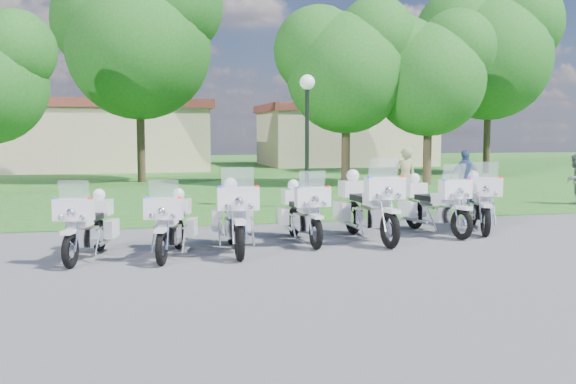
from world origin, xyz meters
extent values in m
plane|color=#57575C|center=(0.00, 0.00, 0.00)|extent=(100.00, 100.00, 0.00)
cube|color=#215C1D|center=(0.00, 27.00, 0.00)|extent=(100.00, 48.00, 0.01)
torus|color=black|center=(-4.36, -1.24, 0.30)|extent=(0.27, 0.62, 0.61)
torus|color=black|center=(-3.96, 0.24, 0.30)|extent=(0.27, 0.62, 0.61)
cube|color=silver|center=(-4.37, -1.26, 0.61)|extent=(0.26, 0.43, 0.06)
cube|color=silver|center=(-4.31, -1.04, 0.95)|extent=(0.68, 0.38, 0.36)
cube|color=silver|center=(-4.29, -0.99, 1.27)|extent=(0.52, 0.24, 0.34)
sphere|color=red|center=(-4.04, -1.17, 1.12)|extent=(0.08, 0.08, 0.08)
sphere|color=#1426E5|center=(-4.60, -1.02, 1.12)|extent=(0.08, 0.08, 0.08)
cube|color=silver|center=(-4.16, -0.48, 0.41)|extent=(0.43, 0.57, 0.31)
cube|color=silver|center=(-4.21, -0.69, 0.72)|extent=(0.40, 0.53, 0.20)
cube|color=black|center=(-4.09, -0.22, 0.71)|extent=(0.44, 0.62, 0.11)
cube|color=silver|center=(-3.74, 0.04, 0.45)|extent=(0.28, 0.50, 0.33)
cube|color=silver|center=(-4.26, 0.18, 0.45)|extent=(0.28, 0.50, 0.33)
cube|color=silver|center=(-3.96, 0.27, 0.83)|extent=(0.51, 0.46, 0.29)
sphere|color=silver|center=(-3.96, 0.27, 1.07)|extent=(0.24, 0.24, 0.24)
torus|color=black|center=(-2.89, -1.38, 0.30)|extent=(0.27, 0.61, 0.60)
torus|color=black|center=(-2.50, 0.10, 0.30)|extent=(0.27, 0.61, 0.60)
cube|color=silver|center=(-2.90, -1.40, 0.61)|extent=(0.26, 0.42, 0.06)
cube|color=silver|center=(-2.84, -1.18, 0.94)|extent=(0.68, 0.37, 0.36)
cube|color=silver|center=(-2.83, -1.13, 1.26)|extent=(0.51, 0.23, 0.34)
sphere|color=red|center=(-2.58, -1.30, 1.11)|extent=(0.08, 0.08, 0.08)
sphere|color=#1426E5|center=(-3.13, -1.16, 1.11)|extent=(0.08, 0.08, 0.08)
cube|color=silver|center=(-2.69, -0.62, 0.40)|extent=(0.42, 0.56, 0.31)
cube|color=silver|center=(-2.75, -0.83, 0.72)|extent=(0.40, 0.53, 0.20)
cube|color=black|center=(-2.62, -0.36, 0.70)|extent=(0.44, 0.62, 0.11)
cube|color=silver|center=(-2.28, -0.10, 0.45)|extent=(0.28, 0.49, 0.32)
cube|color=silver|center=(-2.80, 0.04, 0.45)|extent=(0.28, 0.49, 0.32)
cube|color=silver|center=(-2.50, 0.13, 0.83)|extent=(0.51, 0.46, 0.29)
sphere|color=silver|center=(-2.50, 0.13, 1.06)|extent=(0.23, 0.23, 0.23)
torus|color=black|center=(-1.56, -1.31, 0.34)|extent=(0.18, 0.69, 0.68)
torus|color=black|center=(-1.44, 0.43, 0.34)|extent=(0.18, 0.69, 0.68)
cube|color=silver|center=(-1.56, -1.33, 0.69)|extent=(0.21, 0.46, 0.07)
cube|color=silver|center=(-1.54, -1.07, 1.07)|extent=(0.75, 0.29, 0.41)
cube|color=silver|center=(-1.54, -1.01, 1.43)|extent=(0.58, 0.16, 0.38)
sphere|color=red|center=(-1.22, -1.15, 1.27)|extent=(0.09, 0.09, 0.09)
sphere|color=#1426E5|center=(-1.87, -1.11, 1.27)|extent=(0.09, 0.09, 0.09)
cube|color=silver|center=(-1.50, -0.42, 0.46)|extent=(0.38, 0.59, 0.35)
cube|color=silver|center=(-1.51, -0.66, 0.82)|extent=(0.36, 0.55, 0.22)
cube|color=black|center=(-1.48, -0.11, 0.80)|extent=(0.39, 0.65, 0.12)
cube|color=silver|center=(-1.15, 0.25, 0.51)|extent=(0.22, 0.54, 0.37)
cube|color=silver|center=(-1.76, 0.29, 0.51)|extent=(0.22, 0.54, 0.37)
cube|color=silver|center=(-1.44, 0.46, 0.94)|extent=(0.52, 0.44, 0.33)
sphere|color=silver|center=(-1.44, 0.46, 1.20)|extent=(0.27, 0.27, 0.27)
torus|color=black|center=(0.04, -0.54, 0.31)|extent=(0.14, 0.63, 0.63)
torus|color=black|center=(0.01, 1.06, 0.31)|extent=(0.14, 0.63, 0.63)
cube|color=silver|center=(0.04, -0.56, 0.64)|extent=(0.18, 0.42, 0.07)
cube|color=silver|center=(0.04, -0.33, 0.99)|extent=(0.68, 0.24, 0.38)
cube|color=silver|center=(0.04, -0.27, 1.32)|extent=(0.53, 0.13, 0.35)
sphere|color=red|center=(0.34, -0.38, 1.17)|extent=(0.08, 0.08, 0.08)
sphere|color=#1426E5|center=(-0.26, -0.39, 1.17)|extent=(0.08, 0.08, 0.08)
cube|color=silver|center=(0.03, 0.27, 0.42)|extent=(0.33, 0.53, 0.32)
cube|color=silver|center=(0.03, 0.05, 0.75)|extent=(0.31, 0.50, 0.21)
cube|color=black|center=(0.02, 0.56, 0.73)|extent=(0.33, 0.59, 0.11)
cube|color=silver|center=(0.29, 0.92, 0.47)|extent=(0.18, 0.49, 0.34)
cube|color=silver|center=(-0.27, 0.91, 0.47)|extent=(0.18, 0.49, 0.34)
cube|color=silver|center=(0.01, 1.08, 0.87)|extent=(0.46, 0.39, 0.30)
sphere|color=silver|center=(0.01, 1.08, 1.11)|extent=(0.24, 0.24, 0.24)
torus|color=black|center=(1.46, -0.78, 0.36)|extent=(0.18, 0.74, 0.73)
torus|color=black|center=(1.36, 1.07, 0.36)|extent=(0.18, 0.74, 0.73)
cube|color=silver|center=(1.46, -0.80, 0.74)|extent=(0.22, 0.49, 0.08)
cube|color=silver|center=(1.44, -0.53, 1.15)|extent=(0.80, 0.30, 0.44)
cube|color=silver|center=(1.44, -0.47, 1.53)|extent=(0.62, 0.16, 0.41)
sphere|color=red|center=(1.80, -0.58, 1.35)|extent=(0.10, 0.10, 0.10)
sphere|color=#1426E5|center=(1.10, -0.61, 1.35)|extent=(0.10, 0.10, 0.10)
cube|color=silver|center=(1.41, 0.17, 0.49)|extent=(0.40, 0.63, 0.37)
cube|color=silver|center=(1.42, -0.09, 0.87)|extent=(0.38, 0.59, 0.24)
cube|color=black|center=(1.39, 0.49, 0.85)|extent=(0.41, 0.70, 0.13)
cube|color=silver|center=(1.70, 0.93, 0.55)|extent=(0.23, 0.58, 0.39)
cube|color=silver|center=(1.04, 0.89, 0.55)|extent=(0.23, 0.58, 0.39)
cube|color=silver|center=(1.36, 1.11, 1.01)|extent=(0.55, 0.46, 0.35)
sphere|color=silver|center=(1.36, 1.11, 1.29)|extent=(0.28, 0.28, 0.28)
torus|color=black|center=(3.31, -0.19, 0.33)|extent=(0.24, 0.68, 0.66)
torus|color=black|center=(3.01, 1.47, 0.33)|extent=(0.24, 0.68, 0.66)
cube|color=silver|center=(3.31, -0.21, 0.67)|extent=(0.25, 0.46, 0.07)
cube|color=silver|center=(3.27, 0.03, 1.04)|extent=(0.74, 0.36, 0.40)
cube|color=silver|center=(3.26, 0.09, 1.39)|extent=(0.57, 0.22, 0.37)
sphere|color=red|center=(3.59, 0.03, 1.23)|extent=(0.09, 0.09, 0.09)
sphere|color=#1426E5|center=(2.97, -0.08, 1.23)|extent=(0.09, 0.09, 0.09)
cube|color=silver|center=(3.15, 0.66, 0.45)|extent=(0.43, 0.61, 0.34)
cube|color=silver|center=(3.20, 0.42, 0.79)|extent=(0.40, 0.56, 0.22)
cube|color=black|center=(3.10, 0.95, 0.77)|extent=(0.44, 0.66, 0.12)
cube|color=silver|center=(3.33, 1.37, 0.50)|extent=(0.27, 0.54, 0.36)
cube|color=silver|center=(2.74, 1.27, 0.50)|extent=(0.27, 0.54, 0.36)
cube|color=silver|center=(3.00, 1.50, 0.91)|extent=(0.54, 0.47, 0.32)
sphere|color=silver|center=(3.00, 1.50, 1.17)|extent=(0.26, 0.26, 0.26)
torus|color=black|center=(3.99, 0.02, 0.33)|extent=(0.36, 0.68, 0.67)
torus|color=black|center=(4.60, 1.62, 0.33)|extent=(0.36, 0.68, 0.67)
cube|color=silver|center=(3.98, 0.00, 0.68)|extent=(0.33, 0.48, 0.07)
cube|color=silver|center=(4.07, 0.24, 1.06)|extent=(0.76, 0.48, 0.40)
cube|color=silver|center=(4.10, 0.29, 1.41)|extent=(0.57, 0.31, 0.38)
sphere|color=red|center=(4.35, 0.07, 1.25)|extent=(0.09, 0.09, 0.09)
sphere|color=#1426E5|center=(3.75, 0.30, 1.25)|extent=(0.09, 0.09, 0.09)
cube|color=silver|center=(4.30, 0.84, 0.45)|extent=(0.52, 0.65, 0.34)
cube|color=silver|center=(4.22, 0.61, 0.81)|extent=(0.49, 0.60, 0.22)
cube|color=black|center=(4.41, 1.12, 0.78)|extent=(0.54, 0.70, 0.12)
cube|color=silver|center=(4.83, 1.37, 0.50)|extent=(0.36, 0.55, 0.36)
cube|color=silver|center=(4.27, 1.59, 0.50)|extent=(0.36, 0.55, 0.36)
cube|color=silver|center=(4.61, 1.65, 0.93)|extent=(0.59, 0.55, 0.32)
sphere|color=silver|center=(4.61, 1.65, 1.19)|extent=(0.26, 0.26, 0.26)
cylinder|color=black|center=(1.65, 5.92, 1.76)|extent=(0.12, 0.12, 3.53)
sphere|color=white|center=(1.65, 5.92, 3.68)|extent=(0.44, 0.44, 0.44)
sphere|color=#1A5618|center=(-7.18, 11.83, 5.05)|extent=(2.85, 2.85, 2.85)
cylinder|color=#38281C|center=(-2.91, 17.38, 2.20)|extent=(0.36, 0.36, 4.39)
sphere|color=#1A5618|center=(-2.91, 17.38, 5.99)|extent=(6.39, 6.39, 6.39)
sphere|color=#1A5618|center=(-4.31, 17.88, 7.19)|extent=(4.79, 4.79, 4.79)
sphere|color=#1A5618|center=(-1.41, 16.98, 7.79)|extent=(4.39, 4.39, 4.39)
cylinder|color=#38281C|center=(5.43, 13.49, 1.72)|extent=(0.36, 0.36, 3.44)
sphere|color=#1A5618|center=(5.43, 13.49, 4.69)|extent=(5.00, 5.00, 5.00)
sphere|color=#1A5618|center=(4.34, 13.88, 5.63)|extent=(3.75, 3.75, 3.75)
sphere|color=#1A5618|center=(6.61, 13.18, 6.10)|extent=(3.44, 3.44, 3.44)
cylinder|color=#38281C|center=(8.90, 12.93, 1.63)|extent=(0.36, 0.36, 3.25)
sphere|color=#1A5618|center=(8.90, 12.93, 4.44)|extent=(4.73, 4.73, 4.73)
sphere|color=#1A5618|center=(7.87, 13.30, 5.33)|extent=(3.55, 3.55, 3.55)
sphere|color=#1A5618|center=(10.01, 12.64, 5.77)|extent=(3.25, 3.25, 3.25)
cylinder|color=#38281C|center=(15.49, 19.23, 2.28)|extent=(0.36, 0.36, 4.55)
sphere|color=#1A5618|center=(15.49, 19.23, 6.21)|extent=(6.62, 6.62, 6.62)
sphere|color=#1A5618|center=(14.04, 19.75, 7.45)|extent=(4.97, 4.97, 4.97)
sphere|color=#1A5618|center=(17.04, 18.82, 8.07)|extent=(4.55, 4.55, 4.55)
cube|color=tan|center=(-6.00, 28.00, 1.80)|extent=(14.00, 8.00, 3.60)
cube|color=brown|center=(-6.00, 28.00, 3.85)|extent=(14.56, 8.32, 0.50)
cube|color=tan|center=(11.00, 30.00, 1.80)|extent=(11.00, 7.00, 3.60)
cube|color=brown|center=(11.00, 30.00, 3.85)|extent=(11.44, 7.28, 0.50)
imported|color=#929363|center=(4.36, 5.02, 0.89)|extent=(0.68, 0.48, 1.79)
imported|color=slate|center=(10.05, 5.00, 0.78)|extent=(0.94, 0.87, 1.55)
imported|color=#33477C|center=(6.73, 5.81, 0.84)|extent=(1.02, 0.49, 1.68)
camera|label=1|loc=(-3.36, -12.18, 2.23)|focal=40.00mm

